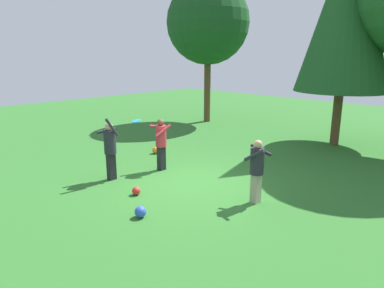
# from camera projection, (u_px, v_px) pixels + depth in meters

# --- Properties ---
(ground_plane) EXTENTS (40.00, 40.00, 0.00)m
(ground_plane) POSITION_uv_depth(u_px,v_px,m) (192.00, 184.00, 9.91)
(ground_plane) COLOR #2D6B28
(person_thrower) EXTENTS (0.55, 0.59, 1.85)m
(person_thrower) POSITION_uv_depth(u_px,v_px,m) (110.00, 146.00, 10.00)
(person_thrower) COLOR black
(person_thrower) RESTS_ON ground_plane
(person_catcher) EXTENTS (0.61, 0.66, 1.63)m
(person_catcher) POSITION_uv_depth(u_px,v_px,m) (161.00, 140.00, 10.86)
(person_catcher) COLOR black
(person_catcher) RESTS_ON ground_plane
(person_bystander) EXTENTS (0.60, 0.57, 1.59)m
(person_bystander) POSITION_uv_depth(u_px,v_px,m) (257.00, 166.00, 8.43)
(person_bystander) COLOR gray
(person_bystander) RESTS_ON ground_plane
(frisbee) EXTENTS (0.29, 0.29, 0.09)m
(frisbee) POSITION_uv_depth(u_px,v_px,m) (136.00, 121.00, 10.33)
(frisbee) COLOR #2393D1
(ball_blue) EXTENTS (0.26, 0.26, 0.26)m
(ball_blue) POSITION_uv_depth(u_px,v_px,m) (140.00, 212.00, 7.83)
(ball_blue) COLOR blue
(ball_blue) RESTS_ON ground_plane
(ball_yellow) EXTENTS (0.24, 0.24, 0.24)m
(ball_yellow) POSITION_uv_depth(u_px,v_px,m) (160.00, 144.00, 13.84)
(ball_yellow) COLOR yellow
(ball_yellow) RESTS_ON ground_plane
(ball_red) EXTENTS (0.22, 0.22, 0.22)m
(ball_red) POSITION_uv_depth(u_px,v_px,m) (136.00, 191.00, 9.09)
(ball_red) COLOR red
(ball_red) RESTS_ON ground_plane
(ball_orange) EXTENTS (0.26, 0.26, 0.26)m
(ball_orange) POSITION_uv_depth(u_px,v_px,m) (156.00, 150.00, 12.86)
(ball_orange) COLOR orange
(ball_orange) RESTS_ON ground_plane
(tree_center) EXTENTS (3.51, 3.51, 8.38)m
(tree_center) POSITION_uv_depth(u_px,v_px,m) (348.00, 7.00, 12.89)
(tree_center) COLOR brown
(tree_center) RESTS_ON ground_plane
(tree_far_left) EXTENTS (4.23, 4.23, 7.23)m
(tree_far_left) POSITION_uv_depth(u_px,v_px,m) (208.00, 23.00, 17.82)
(tree_far_left) COLOR brown
(tree_far_left) RESTS_ON ground_plane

